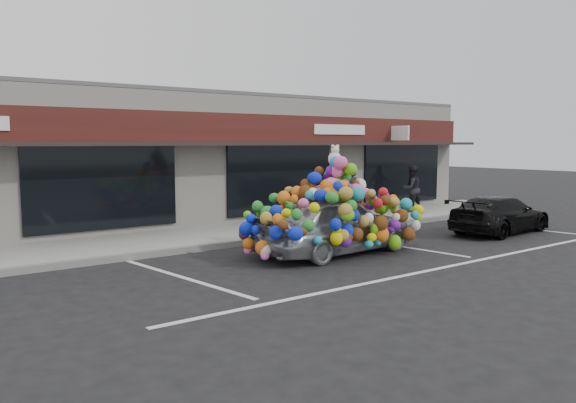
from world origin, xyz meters
TOP-DOWN VIEW (x-y plane):
  - ground at (0.00, 0.00)m, footprint 90.00×90.00m
  - shop_building at (0.00, 8.44)m, footprint 24.00×7.20m
  - sidewalk at (0.00, 4.00)m, footprint 26.00×3.00m
  - kerb at (0.00, 2.50)m, footprint 26.00×0.18m
  - parking_stripe_left at (-3.20, 0.20)m, footprint 0.73×4.37m
  - parking_stripe_mid at (2.80, 0.20)m, footprint 0.73×4.37m
  - parking_stripe_right at (8.20, 0.20)m, footprint 0.73×4.37m
  - lane_line at (2.00, -2.30)m, footprint 14.00×0.12m
  - toy_car at (0.84, 0.25)m, footprint 3.07×4.63m
  - black_sedan at (6.89, -0.30)m, footprint 1.84×3.95m
  - pedestrian_a at (5.30, 4.47)m, footprint 0.67×0.49m
  - pedestrian_b at (7.79, 3.93)m, footprint 0.93×0.78m
  - pedestrian_c at (8.53, 4.54)m, footprint 0.94×0.92m

SIDE VIEW (x-z plane):
  - ground at x=0.00m, z-range 0.00..0.00m
  - parking_stripe_left at x=-3.20m, z-range 0.00..0.01m
  - parking_stripe_mid at x=2.80m, z-range 0.00..0.01m
  - parking_stripe_right at x=8.20m, z-range 0.00..0.01m
  - lane_line at x=2.00m, z-range 0.00..0.01m
  - sidewalk at x=0.00m, z-range 0.00..0.15m
  - kerb at x=0.00m, z-range -0.01..0.15m
  - black_sedan at x=6.89m, z-range 0.00..1.12m
  - toy_car at x=0.84m, z-range -0.42..2.21m
  - pedestrian_c at x=8.53m, z-range 0.15..1.74m
  - pedestrian_a at x=5.30m, z-range 0.15..1.83m
  - pedestrian_b at x=7.79m, z-range 0.15..1.85m
  - shop_building at x=0.00m, z-range 0.01..4.32m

